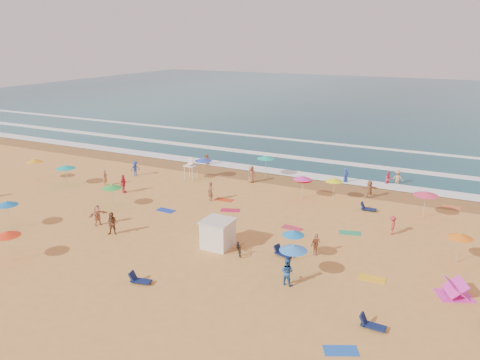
% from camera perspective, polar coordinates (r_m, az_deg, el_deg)
% --- Properties ---
extents(ground, '(220.00, 220.00, 0.00)m').
position_cam_1_polar(ground, '(41.09, -2.94, -4.33)').
color(ground, gold).
rests_on(ground, ground).
extents(ocean, '(220.00, 140.00, 0.18)m').
position_cam_1_polar(ocean, '(119.71, 17.37, 9.18)').
color(ocean, '#0C4756').
rests_on(ocean, ground).
extents(wet_sand, '(220.00, 220.00, 0.00)m').
position_cam_1_polar(wet_sand, '(51.73, 3.84, 0.23)').
color(wet_sand, olive).
rests_on(wet_sand, ground).
extents(surf_foam, '(200.00, 18.70, 0.05)m').
position_cam_1_polar(surf_foam, '(59.65, 7.12, 2.52)').
color(surf_foam, white).
rests_on(surf_foam, ground).
extents(cabana, '(2.00, 2.00, 2.00)m').
position_cam_1_polar(cabana, '(34.84, -2.71, -6.62)').
color(cabana, white).
rests_on(cabana, ground).
extents(cabana_roof, '(2.20, 2.20, 0.12)m').
position_cam_1_polar(cabana_roof, '(34.42, -2.74, -5.01)').
color(cabana_roof, silver).
rests_on(cabana_roof, cabana).
extents(bicycle, '(1.57, 1.94, 0.99)m').
position_cam_1_polar(bicycle, '(33.99, -0.12, -8.17)').
color(bicycle, black).
rests_on(bicycle, ground).
extents(lifeguard_stand, '(1.20, 1.20, 2.10)m').
position_cam_1_polar(lifeguard_stand, '(51.30, -6.02, 1.24)').
color(lifeguard_stand, white).
rests_on(lifeguard_stand, ground).
extents(beach_umbrellas, '(63.28, 30.04, 0.78)m').
position_cam_1_polar(beach_umbrellas, '(40.92, -3.99, -1.25)').
color(beach_umbrellas, '#14A7A1').
rests_on(beach_umbrellas, ground).
extents(loungers, '(56.82, 20.80, 0.34)m').
position_cam_1_polar(loungers, '(33.63, 11.76, -9.46)').
color(loungers, navy).
rests_on(loungers, ground).
extents(towels, '(48.73, 27.68, 0.03)m').
position_cam_1_polar(towels, '(38.54, -2.52, -5.79)').
color(towels, '#BE4F17').
rests_on(towels, ground).
extents(beachgoers, '(37.56, 25.52, 2.12)m').
position_cam_1_polar(beachgoers, '(44.22, 0.10, -1.60)').
color(beachgoers, '#A36C4B').
rests_on(beachgoers, ground).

